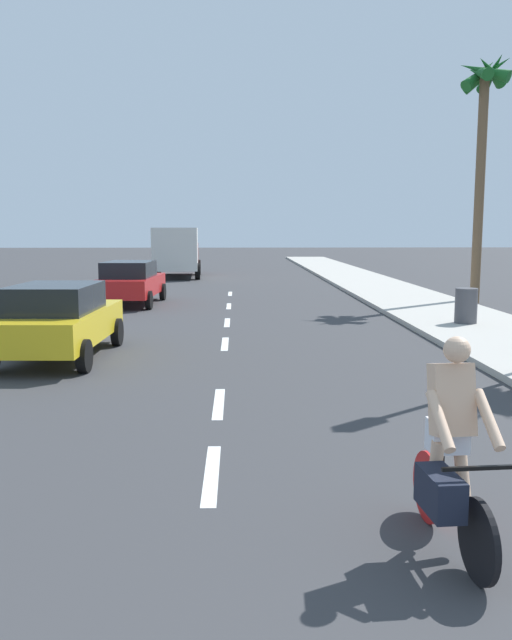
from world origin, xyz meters
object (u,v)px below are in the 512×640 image
object	(u,v)px
parked_car_red	(130,281)
delivery_truck	(177,251)
parked_car_yellow	(58,319)
trash_bin_far	(466,306)
cyclist	(449,456)
palm_tree_far	(483,111)

from	to	relation	value
parked_car_red	delivery_truck	distance (m)	13.67
parked_car_yellow	trash_bin_far	size ratio (longest dim) A/B	4.48
trash_bin_far	cyclist	bearing A→B (deg)	-110.23
parked_car_yellow	parked_car_red	bearing A→B (deg)	92.39
parked_car_red	parked_car_yellow	bearing A→B (deg)	-86.85
cyclist	trash_bin_far	distance (m)	13.14
parked_car_yellow	delivery_truck	bearing A→B (deg)	91.02
cyclist	parked_car_yellow	distance (m)	10.02
parked_car_yellow	trash_bin_far	xyz separation A→B (m)	(10.02, 3.93, -0.22)
parked_car_red	delivery_truck	world-z (taller)	delivery_truck
parked_car_yellow	delivery_truck	world-z (taller)	delivery_truck
parked_car_red	trash_bin_far	xyz separation A→B (m)	(10.13, -5.91, -0.22)
parked_car_yellow	palm_tree_far	distance (m)	17.13
cyclist	delivery_truck	size ratio (longest dim) A/B	0.29
palm_tree_far	delivery_truck	bearing A→B (deg)	132.17
delivery_truck	palm_tree_far	distance (m)	18.98
cyclist	palm_tree_far	bearing A→B (deg)	-115.09
cyclist	trash_bin_far	xyz separation A→B (m)	(4.54, 12.32, -0.21)
cyclist	parked_car_red	world-z (taller)	cyclist
parked_car_red	trash_bin_far	world-z (taller)	parked_car_red
cyclist	parked_car_yellow	bearing A→B (deg)	-60.97
parked_car_red	trash_bin_far	distance (m)	11.73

